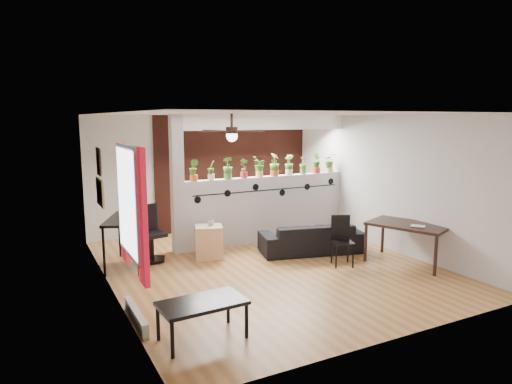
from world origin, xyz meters
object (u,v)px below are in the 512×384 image
ceiling_fan (232,133)px  office_chair (150,237)px  potted_plant_1 (211,170)px  dining_table (408,228)px  potted_plant_2 (228,167)px  cup (211,223)px  potted_plant_3 (244,167)px  potted_plant_7 (303,165)px  potted_plant_5 (274,164)px  potted_plant_6 (289,164)px  coffee_table (202,305)px  folding_chair (341,236)px  potted_plant_8 (317,162)px  cube_shelf (209,242)px  potted_plant_9 (330,162)px  sofa (311,238)px  computer_desk (127,222)px  potted_plant_4 (259,166)px  potted_plant_0 (194,169)px

ceiling_fan → office_chair: (-0.92, 1.52, -1.88)m
potted_plant_1 → dining_table: (2.68, -2.48, -0.91)m
potted_plant_2 → cup: potted_plant_2 is taller
potted_plant_3 → potted_plant_7: bearing=0.0°
potted_plant_3 → office_chair: potted_plant_3 is taller
potted_plant_3 → potted_plant_5: bearing=0.0°
potted_plant_6 → coffee_table: potted_plant_6 is taller
cup → folding_chair: size_ratio=0.14×
potted_plant_7 → potted_plant_8: (0.35, -0.00, 0.04)m
office_chair → folding_chair: office_chair is taller
potted_plant_6 → office_chair: potted_plant_6 is taller
cube_shelf → potted_plant_8: bearing=29.5°
potted_plant_8 → dining_table: potted_plant_8 is taller
office_chair → potted_plant_9: bearing=3.9°
cup → folding_chair: bearing=-36.8°
potted_plant_1 → cup: 1.11m
potted_plant_5 → folding_chair: size_ratio=0.54×
potted_plant_3 → potted_plant_7: size_ratio=1.06×
sofa → office_chair: bearing=-2.6°
potted_plant_8 → computer_desk: size_ratio=0.34×
sofa → potted_plant_7: bearing=-100.9°
potted_plant_8 → sofa: (-0.89, -1.15, -1.32)m
potted_plant_4 → sofa: (0.51, -1.15, -1.30)m
potted_plant_9 → coffee_table: bearing=-141.3°
computer_desk → potted_plant_8: bearing=5.3°
sofa → computer_desk: computer_desk is taller
potted_plant_5 → cube_shelf: 2.23m
potted_plant_7 → computer_desk: (-3.81, -0.39, -0.78)m
potted_plant_9 → computer_desk: size_ratio=0.31×
sofa → cup: size_ratio=15.12×
cube_shelf → office_chair: size_ratio=0.61×
potted_plant_0 → potted_plant_5: potted_plant_5 is taller
potted_plant_1 → potted_plant_7: bearing=0.0°
potted_plant_0 → computer_desk: 1.62m
sofa → coffee_table: 3.87m
potted_plant_0 → potted_plant_9: potted_plant_0 is taller
potted_plant_8 → potted_plant_0: bearing=-180.0°
potted_plant_1 → coffee_table: 3.96m
coffee_table → ceiling_fan: bearing=55.6°
potted_plant_2 → potted_plant_9: bearing=0.0°
potted_plant_0 → potted_plant_4: size_ratio=1.01×
potted_plant_7 → potted_plant_8: potted_plant_8 is taller
potted_plant_0 → potted_plant_5: 1.76m
potted_plant_9 → folding_chair: bearing=-120.9°
office_chair → folding_chair: bearing=-30.5°
potted_plant_2 → potted_plant_6: bearing=-0.0°
potted_plant_7 → sofa: (-0.54, -1.15, -1.28)m
potted_plant_5 → coffee_table: (-2.92, -3.47, -1.19)m
potted_plant_0 → dining_table: bearing=-39.3°
potted_plant_4 → coffee_table: 4.48m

